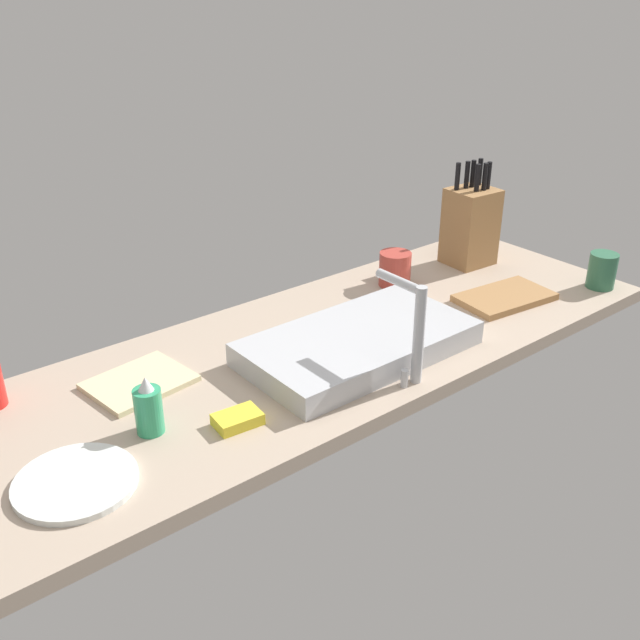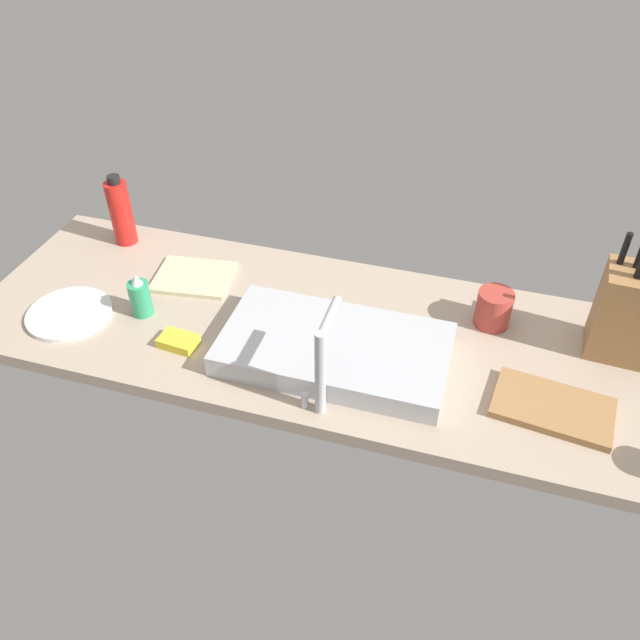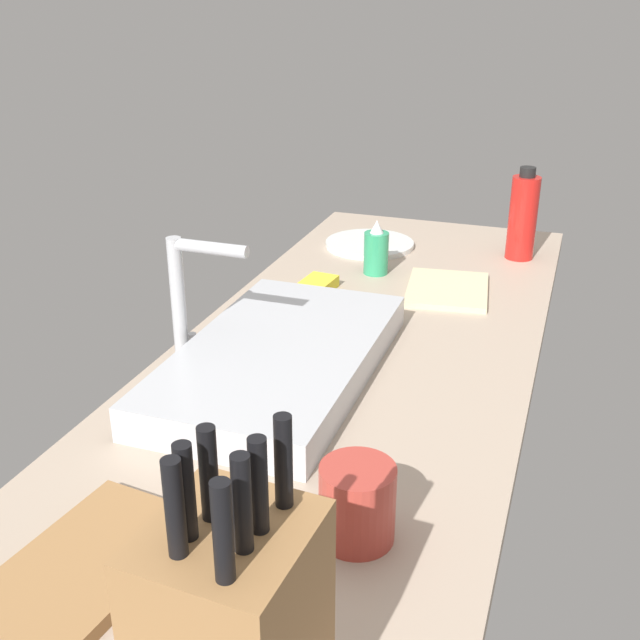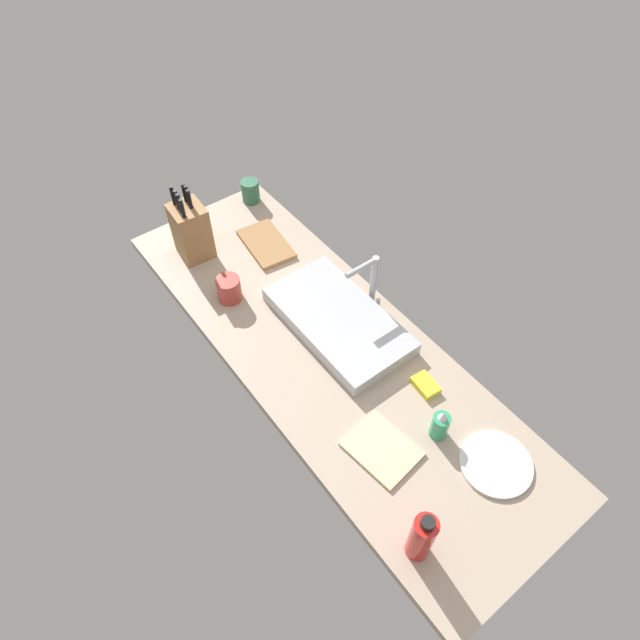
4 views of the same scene
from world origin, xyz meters
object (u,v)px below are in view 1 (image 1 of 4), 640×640
dish_towel (140,382)px  dish_sponge (238,419)px  faucet (413,324)px  coffee_mug (602,270)px  knife_block (470,225)px  ceramic_cup (395,269)px  soap_bottle (148,409)px  sink_basin (358,343)px  cutting_board (505,297)px  dinner_plate (76,482)px

dish_towel → dish_sponge: size_ratio=2.27×
faucet → coffee_mug: size_ratio=2.26×
knife_block → ceramic_cup: knife_block is taller
soap_bottle → dish_sponge: bearing=148.9°
sink_basin → dish_sponge: bearing=10.0°
ceramic_cup → knife_block: bearing=176.7°
knife_block → cutting_board: 29.63cm
soap_bottle → ceramic_cup: (-85.42, -21.35, -0.39)cm
faucet → cutting_board: faucet is taller
faucet → coffee_mug: 76.30cm
dinner_plate → dish_sponge: bearing=176.0°
soap_bottle → dinner_plate: soap_bottle is taller
knife_block → ceramic_cup: bearing=0.5°
knife_block → dish_towel: size_ratio=1.48×
coffee_mug → dish_sponge: (114.29, -6.77, -3.68)cm
cutting_board → ceramic_cup: bearing=-59.3°
faucet → dish_towel: size_ratio=1.08×
sink_basin → dish_towel: sink_basin is taller
knife_block → faucet: bearing=34.8°
knife_block → dish_sponge: bearing=19.6°
cutting_board → dish_sponge: (86.65, 3.99, 0.30)cm
knife_block → dinner_plate: size_ratio=1.41×
cutting_board → dish_towel: bearing=-12.8°
sink_basin → ceramic_cup: 41.44cm
sink_basin → coffee_mug: (-77.20, 13.30, 2.14)cm
sink_basin → cutting_board: 49.66cm
sink_basin → faucet: (-1.38, 15.12, 10.49)cm
dinner_plate → dish_towel: same height
sink_basin → coffee_mug: coffee_mug is taller
soap_bottle → dish_sponge: size_ratio=1.34×
faucet → coffee_mug: faucet is taller
dish_sponge → cutting_board: bearing=-177.4°
dinner_plate → cutting_board: bearing=-179.1°
faucet → ceramic_cup: size_ratio=2.33×
dinner_plate → coffee_mug: coffee_mug is taller
dish_towel → ceramic_cup: size_ratio=2.16×
soap_bottle → dinner_plate: (17.51, 6.34, -4.52)cm
faucet → dish_sponge: faucet is taller
faucet → dish_towel: (46.56, -34.20, -12.63)cm
faucet → knife_block: size_ratio=0.73×
knife_block → coffee_mug: 38.52cm
dinner_plate → sink_basin: bearing=-176.4°
faucet → dinner_plate: (70.15, -10.82, -12.63)cm
knife_block → ceramic_cup: size_ratio=3.18×
dish_towel → cutting_board: bearing=167.2°
dinner_plate → coffee_mug: 146.32cm
cutting_board → dish_towel: size_ratio=1.22×
faucet → ceramic_cup: faucet is taller
faucet → dish_sponge: bearing=-12.6°
knife_block → soap_bottle: bearing=13.6°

